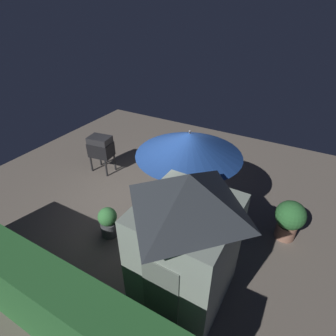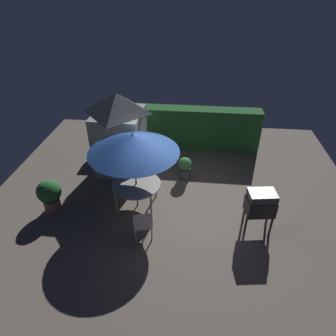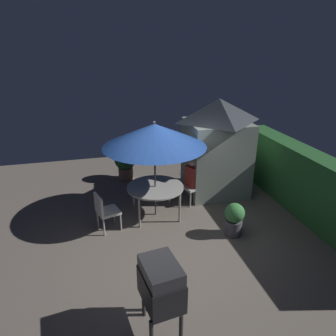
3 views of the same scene
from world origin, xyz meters
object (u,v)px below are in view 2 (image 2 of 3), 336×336
garden_shed (120,132)px  patio_table (136,185)px  person_in_red (130,162)px  potted_plant_by_shed (50,194)px  bbq_grill (261,204)px  patio_umbrella (133,143)px  chair_far_side (143,223)px  potted_plant_by_grill (185,168)px  chair_near_shed (130,168)px

garden_shed → patio_table: bearing=-65.3°
person_in_red → potted_plant_by_shed: bearing=-142.0°
bbq_grill → potted_plant_by_shed: bearing=178.4°
patio_table → person_in_red: bearing=110.3°
patio_umbrella → potted_plant_by_shed: 2.81m
patio_table → chair_far_side: chair_far_side is taller
patio_umbrella → person_in_red: patio_umbrella is taller
garden_shed → potted_plant_by_grill: bearing=-11.0°
person_in_red → patio_table: bearing=-69.7°
garden_shed → chair_near_shed: size_ratio=2.95×
person_in_red → chair_far_side: bearing=-71.3°
chair_far_side → person_in_red: (-0.78, 2.31, 0.26)m
patio_umbrella → potted_plant_by_grill: 2.56m
chair_near_shed → chair_far_side: same height
chair_far_side → person_in_red: person_in_red is taller
patio_table → potted_plant_by_shed: potted_plant_by_shed is taller
garden_shed → potted_plant_by_shed: (-1.46, -2.37, -0.79)m
garden_shed → patio_umbrella: 2.22m
patio_umbrella → potted_plant_by_shed: bearing=-169.0°
patio_table → patio_umbrella: patio_umbrella is taller
potted_plant_by_shed → person_in_red: 2.48m
bbq_grill → patio_table: bearing=169.4°
patio_table → bbq_grill: bearing=-10.6°
chair_far_side → potted_plant_by_shed: 2.85m
patio_umbrella → chair_near_shed: size_ratio=2.66×
bbq_grill → person_in_red: bearing=155.4°
bbq_grill → chair_near_shed: 4.11m
person_in_red → potted_plant_by_grill: bearing=14.3°
bbq_grill → chair_far_side: size_ratio=1.33×
garden_shed → potted_plant_by_grill: garden_shed is taller
garden_shed → patio_table: 2.20m
patio_table → chair_far_side: (0.39, -1.25, -0.20)m
potted_plant_by_shed → person_in_red: size_ratio=0.79×
bbq_grill → potted_plant_by_grill: (-2.00, 2.10, -0.44)m
garden_shed → patio_table: (0.88, -1.91, -0.63)m
chair_near_shed → potted_plant_by_grill: 1.74m
patio_table → potted_plant_by_grill: patio_table is taller
patio_table → chair_near_shed: bearing=110.3°
patio_table → chair_near_shed: chair_near_shed is taller
patio_table → patio_umbrella: bearing=180.0°
chair_far_side → chair_near_shed: bearing=108.8°
chair_near_shed → bbq_grill: bearing=-25.4°
potted_plant_by_grill → person_in_red: person_in_red is taller
potted_plant_by_shed → potted_plant_by_grill: potted_plant_by_shed is taller
chair_far_side → potted_plant_by_grill: size_ratio=1.17×
patio_table → chair_far_side: 1.32m
potted_plant_by_shed → garden_shed: bearing=58.3°
patio_table → potted_plant_by_grill: size_ratio=1.78×
chair_far_side → person_in_red: bearing=108.7°
chair_near_shed → chair_far_side: (0.81, -2.39, 0.00)m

